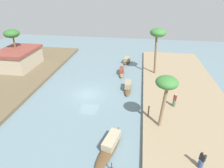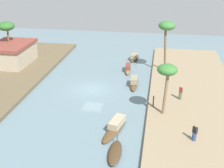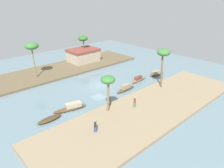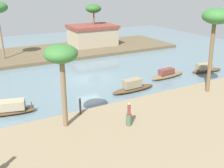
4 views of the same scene
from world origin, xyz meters
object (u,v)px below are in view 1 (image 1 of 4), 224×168
object	(u,v)px
palm_tree_left_far	(158,35)
palm_tree_right_short	(12,34)
sampan_with_red_awning	(128,86)
person_on_near_bank	(174,101)
person_by_mooring	(201,161)
sampan_foreground	(122,71)
riverside_building	(19,58)
mooring_post	(149,111)
sampan_midstream	(127,60)
sampan_downstream_large	(110,145)
palm_tree_left_near	(167,85)

from	to	relation	value
palm_tree_left_far	palm_tree_right_short	bearing A→B (deg)	91.07
sampan_with_red_awning	person_on_near_bank	distance (m)	7.08
sampan_with_red_awning	person_by_mooring	xyz separation A→B (m)	(-12.37, -6.68, 0.64)
sampan_foreground	sampan_with_red_awning	bearing A→B (deg)	-169.44
riverside_building	mooring_post	bearing A→B (deg)	-115.93
mooring_post	riverside_building	world-z (taller)	riverside_building
mooring_post	palm_tree_right_short	distance (m)	25.88
sampan_foreground	mooring_post	world-z (taller)	mooring_post
sampan_midstream	sampan_foreground	xyz separation A→B (m)	(-5.31, 0.47, -0.02)
palm_tree_left_far	sampan_foreground	bearing A→B (deg)	90.74
mooring_post	palm_tree_right_short	xyz separation A→B (m)	(11.29, 22.76, 4.96)
sampan_downstream_large	sampan_midstream	bearing A→B (deg)	14.96
sampan_downstream_large	palm_tree_left_near	xyz separation A→B (m)	(3.41, -4.67, 4.77)
sampan_downstream_large	palm_tree_left_near	size ratio (longest dim) A/B	0.95
sampan_foreground	mooring_post	distance (m)	12.41
palm_tree_left_near	palm_tree_right_short	world-z (taller)	palm_tree_right_short
sampan_downstream_large	sampan_with_red_awning	distance (m)	11.23
palm_tree_right_short	riverside_building	xyz separation A→B (m)	(-0.57, -0.61, -3.95)
palm_tree_left_far	sampan_midstream	bearing A→B (deg)	42.57
sampan_with_red_awning	mooring_post	world-z (taller)	mooring_post
mooring_post	palm_tree_left_near	bearing A→B (deg)	-141.04
person_on_near_bank	riverside_building	distance (m)	26.58
sampan_with_red_awning	sampan_foreground	bearing A→B (deg)	13.28
person_on_near_bank	palm_tree_left_near	world-z (taller)	palm_tree_left_near
sampan_downstream_large	sampan_with_red_awning	world-z (taller)	sampan_with_red_awning
mooring_post	person_by_mooring	bearing A→B (deg)	-147.00
sampan_downstream_large	person_by_mooring	xyz separation A→B (m)	(-1.16, -7.41, 0.68)
palm_tree_left_near	riverside_building	bearing A→B (deg)	62.42
sampan_downstream_large	person_by_mooring	world-z (taller)	person_by_mooring
sampan_midstream	palm_tree_left_far	distance (m)	9.51
sampan_midstream	palm_tree_left_far	size ratio (longest dim) A/B	0.56
sampan_downstream_large	palm_tree_right_short	world-z (taller)	palm_tree_right_short
sampan_midstream	person_by_mooring	world-z (taller)	person_by_mooring
sampan_midstream	person_on_near_bank	world-z (taller)	person_on_near_bank
sampan_midstream	palm_tree_left_near	size ratio (longest dim) A/B	0.73
sampan_downstream_large	person_on_near_bank	world-z (taller)	person_on_near_bank
person_on_near_bank	riverside_building	xyz separation A→B (m)	(8.42, 25.19, 0.93)
person_on_near_bank	person_by_mooring	world-z (taller)	person_on_near_bank
palm_tree_left_near	palm_tree_left_far	xyz separation A→B (m)	(13.22, 0.12, 1.52)
sampan_with_red_awning	palm_tree_left_far	bearing A→B (deg)	-37.16
sampan_downstream_large	riverside_building	size ratio (longest dim) A/B	0.72
sampan_downstream_large	person_by_mooring	size ratio (longest dim) A/B	3.33
mooring_post	palm_tree_left_far	xyz separation A→B (m)	(11.73, -1.08, 5.65)
palm_tree_left_far	palm_tree_right_short	size ratio (longest dim) A/B	1.13
sampan_midstream	riverside_building	world-z (taller)	riverside_building
sampan_foreground	riverside_building	size ratio (longest dim) A/B	0.63
palm_tree_left_near	riverside_building	size ratio (longest dim) A/B	0.76
sampan_foreground	sampan_downstream_large	xyz separation A→B (m)	(-16.56, -0.73, 0.03)
sampan_with_red_awning	person_by_mooring	bearing A→B (deg)	-153.52
sampan_midstream	sampan_with_red_awning	bearing A→B (deg)	-166.37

